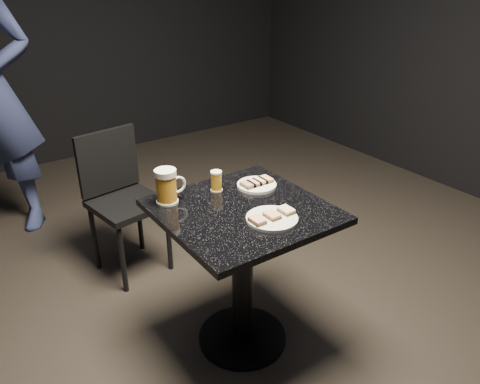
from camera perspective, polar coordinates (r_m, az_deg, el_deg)
name	(u,v)px	position (r m, az deg, el deg)	size (l,w,h in m)	color
floor	(242,338)	(2.49, 0.27, -17.42)	(6.00, 6.00, 0.00)	black
plate_large	(272,219)	(1.95, 3.91, -3.27)	(0.22, 0.22, 0.01)	silver
plate_small	(257,185)	(2.25, 2.05, 0.85)	(0.19, 0.19, 0.01)	white
table	(242,254)	(2.17, 0.30, -7.62)	(0.70, 0.70, 0.75)	black
beer_mug	(167,186)	(2.09, -8.90, 0.72)	(0.14, 0.10, 0.16)	silver
beer_tumbler	(216,181)	(2.19, -2.90, 1.35)	(0.06, 0.06, 0.10)	silver
chair	(121,193)	(2.84, -14.31, -0.17)	(0.43, 0.43, 0.86)	black
canapes_on_plate_large	(272,215)	(1.95, 3.93, -2.85)	(0.20, 0.07, 0.02)	#4C3521
canapes_on_plate_small	(257,182)	(2.24, 2.06, 1.23)	(0.16, 0.07, 0.02)	#4C3521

